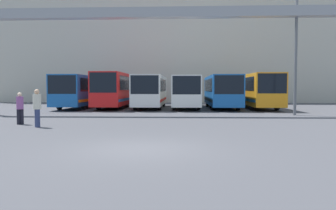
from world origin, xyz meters
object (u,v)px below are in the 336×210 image
(bus_slot_4, at_px, (222,90))
(lamp_post, at_px, (296,50))
(pedestrian_near_left, at_px, (20,107))
(bus_slot_5, at_px, (256,89))
(bus_slot_1, at_px, (117,88))
(pedestrian_mid_left, at_px, (37,107))
(bus_slot_0, at_px, (82,90))
(bus_slot_3, at_px, (186,90))
(bus_slot_2, at_px, (151,90))

(bus_slot_4, xyz_separation_m, lamp_post, (4.25, -7.80, 2.86))
(pedestrian_near_left, bearing_deg, bus_slot_4, -156.86)
(bus_slot_5, bearing_deg, bus_slot_1, 179.05)
(bus_slot_4, xyz_separation_m, bus_slot_5, (3.38, 0.49, 0.07))
(bus_slot_1, height_order, pedestrian_mid_left, bus_slot_1)
(bus_slot_0, relative_size, bus_slot_3, 0.97)
(bus_slot_2, height_order, pedestrian_near_left, bus_slot_2)
(bus_slot_4, bearing_deg, pedestrian_mid_left, -124.67)
(bus_slot_2, distance_m, bus_slot_4, 6.75)
(bus_slot_4, bearing_deg, pedestrian_near_left, -130.39)
(bus_slot_5, relative_size, lamp_post, 1.33)
(bus_slot_2, distance_m, pedestrian_mid_left, 16.05)
(bus_slot_3, xyz_separation_m, bus_slot_5, (6.75, 0.16, 0.10))
(bus_slot_1, relative_size, lamp_post, 1.38)
(bus_slot_3, bearing_deg, pedestrian_mid_left, -114.98)
(bus_slot_2, bearing_deg, pedestrian_mid_left, -104.66)
(bus_slot_3, bearing_deg, bus_slot_2, -172.46)
(bus_slot_0, xyz_separation_m, pedestrian_near_left, (1.22, -14.59, -0.87))
(bus_slot_0, distance_m, bus_slot_5, 16.88)
(bus_slot_3, relative_size, bus_slot_5, 0.97)
(bus_slot_2, height_order, bus_slot_4, bus_slot_2)
(bus_slot_0, bearing_deg, pedestrian_near_left, -85.21)
(bus_slot_1, bearing_deg, pedestrian_mid_left, -92.39)
(bus_slot_1, xyz_separation_m, bus_slot_5, (13.50, -0.22, -0.07))
(bus_slot_0, distance_m, bus_slot_3, 10.13)
(bus_slot_2, bearing_deg, bus_slot_4, 0.99)
(pedestrian_mid_left, bearing_deg, bus_slot_3, -65.42)
(lamp_post, bearing_deg, pedestrian_mid_left, -152.53)
(bus_slot_2, height_order, pedestrian_mid_left, bus_slot_2)
(bus_slot_5, bearing_deg, bus_slot_4, -171.68)
(bus_slot_2, relative_size, pedestrian_mid_left, 5.40)
(bus_slot_1, relative_size, bus_slot_2, 1.17)
(bus_slot_0, distance_m, lamp_post, 19.66)
(bus_slot_4, height_order, bus_slot_5, bus_slot_5)
(bus_slot_5, distance_m, lamp_post, 8.79)
(lamp_post, bearing_deg, bus_slot_1, 149.37)
(bus_slot_5, xyz_separation_m, lamp_post, (0.88, -8.29, 2.79))
(bus_slot_3, distance_m, pedestrian_near_left, 17.26)
(bus_slot_1, distance_m, pedestrian_mid_left, 16.38)
(bus_slot_2, xyz_separation_m, pedestrian_mid_left, (-4.06, -15.51, -0.77))
(bus_slot_3, distance_m, pedestrian_mid_left, 17.62)
(bus_slot_5, bearing_deg, pedestrian_mid_left, -131.34)
(bus_slot_0, xyz_separation_m, pedestrian_mid_left, (2.69, -15.79, -0.78))
(bus_slot_4, relative_size, pedestrian_near_left, 6.09)
(bus_slot_3, height_order, pedestrian_near_left, bus_slot_3)
(bus_slot_4, distance_m, pedestrian_mid_left, 19.02)
(pedestrian_near_left, bearing_deg, bus_slot_1, -124.55)
(bus_slot_3, relative_size, pedestrian_near_left, 6.48)
(bus_slot_3, height_order, bus_slot_5, bus_slot_5)
(bus_slot_5, relative_size, pedestrian_mid_left, 6.06)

